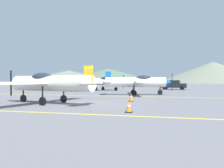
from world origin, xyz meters
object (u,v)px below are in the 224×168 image
(airplane_far, at_px, (102,81))
(car_sedan, at_px, (173,85))
(airplane_near, at_px, (48,83))
(airplane_mid, at_px, (138,82))
(traffic_cone_side, at_px, (131,98))
(traffic_cone_front, at_px, (129,107))

(airplane_far, relative_size, car_sedan, 1.91)
(airplane_near, height_order, car_sedan, airplane_near)
(airplane_near, xyz_separation_m, car_sedan, (8.74, 26.62, -0.60))
(airplane_mid, height_order, airplane_far, same)
(airplane_far, distance_m, car_sedan, 12.70)
(airplane_far, relative_size, traffic_cone_side, 14.49)
(traffic_cone_side, bearing_deg, airplane_mid, 94.02)
(car_sedan, relative_size, traffic_cone_side, 7.61)
(airplane_mid, bearing_deg, airplane_far, 126.88)
(airplane_far, height_order, traffic_cone_front, airplane_far)
(airplane_near, relative_size, airplane_far, 1.00)
(traffic_cone_side, bearing_deg, car_sedan, 81.68)
(airplane_near, relative_size, car_sedan, 1.91)
(airplane_near, xyz_separation_m, traffic_cone_front, (6.21, -2.95, -1.16))
(airplane_near, height_order, traffic_cone_front, airplane_near)
(airplane_far, height_order, car_sedan, airplane_far)
(airplane_mid, distance_m, car_sedan, 16.20)
(traffic_cone_front, xyz_separation_m, traffic_cone_side, (-0.91, 6.08, 0.00))
(car_sedan, bearing_deg, airplane_far, -149.47)
(car_sedan, height_order, traffic_cone_front, car_sedan)
(traffic_cone_front, distance_m, traffic_cone_side, 6.14)
(airplane_mid, height_order, traffic_cone_side, airplane_mid)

